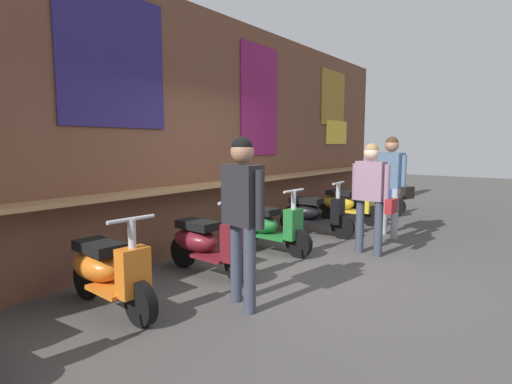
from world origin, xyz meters
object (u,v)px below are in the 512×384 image
at_px(scooter_maroon, 205,243).
at_px(shopper_passing, 242,204).
at_px(shopper_with_handbag, 371,188).
at_px(scooter_blue, 371,197).
at_px(shopper_browsing, 391,176).
at_px(scooter_orange, 106,270).
at_px(scooter_black, 312,213).
at_px(scooter_green, 267,225).
at_px(scooter_yellow, 346,204).

bearing_deg(scooter_maroon, shopper_passing, -24.80).
bearing_deg(scooter_maroon, shopper_with_handbag, 60.19).
bearing_deg(scooter_blue, shopper_browsing, -64.93).
distance_m(scooter_orange, scooter_maroon, 1.37).
bearing_deg(shopper_browsing, scooter_orange, -177.23).
bearing_deg(shopper_passing, scooter_black, 28.66).
xyz_separation_m(scooter_maroon, scooter_green, (1.34, -0.00, 0.00)).
distance_m(scooter_green, scooter_blue, 4.20).
height_order(scooter_maroon, scooter_green, same).
relative_size(scooter_orange, shopper_browsing, 0.81).
relative_size(scooter_orange, shopper_with_handbag, 0.87).
xyz_separation_m(scooter_yellow, shopper_browsing, (-0.75, -1.17, 0.68)).
distance_m(scooter_black, scooter_yellow, 1.42).
xyz_separation_m(scooter_green, scooter_blue, (4.20, -0.00, 0.00)).
bearing_deg(scooter_yellow, scooter_orange, -87.67).
bearing_deg(shopper_passing, scooter_blue, 20.65).
distance_m(scooter_orange, shopper_with_handbag, 3.73).
bearing_deg(shopper_browsing, scooter_blue, 44.94).
bearing_deg(scooter_green, scooter_black, 93.13).
height_order(scooter_blue, shopper_browsing, shopper_browsing).
xyz_separation_m(scooter_green, scooter_yellow, (2.80, 0.00, 0.00)).
xyz_separation_m(scooter_yellow, scooter_blue, (1.41, -0.00, 0.00)).
distance_m(scooter_green, shopper_with_handbag, 1.62).
xyz_separation_m(scooter_maroon, shopper_passing, (-0.54, -1.04, 0.65)).
relative_size(scooter_blue, shopper_with_handbag, 0.87).
bearing_deg(scooter_yellow, scooter_maroon, -87.67).
bearing_deg(scooter_orange, scooter_green, 94.12).
xyz_separation_m(scooter_blue, shopper_browsing, (-2.16, -1.17, 0.68)).
relative_size(scooter_maroon, scooter_blue, 1.00).
bearing_deg(scooter_blue, scooter_maroon, -93.30).
bearing_deg(shopper_passing, shopper_browsing, 9.11).
distance_m(scooter_blue, shopper_browsing, 2.55).
xyz_separation_m(scooter_maroon, scooter_blue, (5.54, -0.00, 0.00)).
relative_size(scooter_black, shopper_browsing, 0.81).
relative_size(scooter_maroon, scooter_green, 1.00).
relative_size(scooter_green, scooter_blue, 1.00).
bearing_deg(scooter_yellow, shopper_with_handbag, -55.04).
height_order(scooter_yellow, shopper_browsing, shopper_browsing).
distance_m(scooter_maroon, scooter_green, 1.34).
height_order(scooter_green, shopper_passing, shopper_passing).
bearing_deg(scooter_black, shopper_with_handbag, -30.42).
xyz_separation_m(scooter_orange, scooter_green, (2.71, 0.00, 0.00)).
relative_size(scooter_yellow, shopper_passing, 0.84).
distance_m(scooter_maroon, scooter_yellow, 4.13).
distance_m(scooter_orange, shopper_passing, 1.48).
height_order(scooter_yellow, shopper_with_handbag, shopper_with_handbag).
relative_size(scooter_orange, scooter_blue, 1.00).
bearing_deg(scooter_black, shopper_passing, -76.53).
relative_size(shopper_browsing, shopper_passing, 1.03).
distance_m(scooter_orange, scooter_yellow, 5.51).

